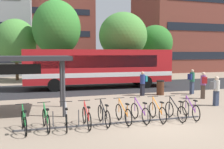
% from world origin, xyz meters
% --- Properties ---
extents(ground, '(200.00, 200.00, 0.00)m').
position_xyz_m(ground, '(0.00, 0.00, 0.00)').
color(ground, gray).
extents(bus_lane_asphalt, '(80.00, 7.20, 0.01)m').
position_xyz_m(bus_lane_asphalt, '(0.00, 10.91, 0.00)').
color(bus_lane_asphalt, '#232326').
rests_on(bus_lane_asphalt, ground).
extents(city_bus, '(12.12, 3.08, 3.20)m').
position_xyz_m(city_bus, '(0.19, 10.90, 1.78)').
color(city_bus, red).
rests_on(city_bus, ground).
extents(bike_rack, '(8.03, 0.27, 0.70)m').
position_xyz_m(bike_rack, '(-1.81, 0.53, 0.09)').
color(bike_rack, '#47474C').
rests_on(bike_rack, ground).
extents(parked_bicycle_green_0, '(0.52, 1.71, 0.99)m').
position_xyz_m(parked_bicycle_green_0, '(-5.39, 0.50, 0.38)').
color(parked_bicycle_green_0, black).
rests_on(parked_bicycle_green_0, ground).
extents(parked_bicycle_green_1, '(0.52, 1.72, 0.99)m').
position_xyz_m(parked_bicycle_green_1, '(-4.59, 0.58, 0.38)').
color(parked_bicycle_green_1, black).
rests_on(parked_bicycle_green_1, ground).
extents(parked_bicycle_silver_2, '(0.52, 1.72, 0.99)m').
position_xyz_m(parked_bicycle_silver_2, '(-3.82, 0.46, 0.38)').
color(parked_bicycle_silver_2, black).
rests_on(parked_bicycle_silver_2, ground).
extents(parked_bicycle_red_3, '(0.52, 1.72, 0.99)m').
position_xyz_m(parked_bicycle_red_3, '(-3.01, 0.48, 0.38)').
color(parked_bicycle_red_3, black).
rests_on(parked_bicycle_red_3, ground).
extents(parked_bicycle_black_4, '(0.52, 1.72, 0.99)m').
position_xyz_m(parked_bicycle_black_4, '(-2.26, 0.61, 0.38)').
color(parked_bicycle_black_4, black).
rests_on(parked_bicycle_black_4, ground).
extents(parked_bicycle_orange_5, '(0.52, 1.72, 0.99)m').
position_xyz_m(parked_bicycle_orange_5, '(-1.41, 0.59, 0.38)').
color(parked_bicycle_orange_5, black).
rests_on(parked_bicycle_orange_5, ground).
extents(parked_bicycle_purple_6, '(0.52, 1.72, 0.99)m').
position_xyz_m(parked_bicycle_purple_6, '(-0.65, 0.57, 0.38)').
color(parked_bicycle_purple_6, black).
rests_on(parked_bicycle_purple_6, ground).
extents(parked_bicycle_orange_7, '(0.52, 1.72, 0.99)m').
position_xyz_m(parked_bicycle_orange_7, '(0.15, 0.49, 0.38)').
color(parked_bicycle_orange_7, black).
rests_on(parked_bicycle_orange_7, ground).
extents(parked_bicycle_black_8, '(0.52, 1.72, 0.99)m').
position_xyz_m(parked_bicycle_black_8, '(0.98, 0.39, 0.38)').
color(parked_bicycle_black_8, black).
rests_on(parked_bicycle_black_8, ground).
extents(parked_bicycle_purple_9, '(0.52, 1.71, 0.99)m').
position_xyz_m(parked_bicycle_purple_9, '(1.78, 0.40, 0.38)').
color(parked_bicycle_purple_9, black).
rests_on(parked_bicycle_purple_9, ground).
extents(transit_shelter, '(6.35, 3.24, 2.81)m').
position_xyz_m(transit_shelter, '(-6.39, 3.49, 2.62)').
color(transit_shelter, '#38383D').
rests_on(transit_shelter, ground).
extents(commuter_navy_pack_0, '(0.59, 0.46, 1.77)m').
position_xyz_m(commuter_navy_pack_0, '(5.70, 5.99, 1.02)').
color(commuter_navy_pack_0, '#2D3851').
rests_on(commuter_navy_pack_0, ground).
extents(commuter_grey_pack_1, '(0.55, 0.38, 1.66)m').
position_xyz_m(commuter_grey_pack_1, '(4.64, 2.23, 0.96)').
color(commuter_grey_pack_1, '#2D3851').
rests_on(commuter_grey_pack_1, ground).
extents(commuter_teal_pack_2, '(0.59, 0.46, 1.67)m').
position_xyz_m(commuter_teal_pack_2, '(2.07, 6.38, 0.96)').
color(commuter_teal_pack_2, black).
rests_on(commuter_teal_pack_2, ground).
extents(commuter_red_pack_3, '(0.47, 0.59, 1.72)m').
position_xyz_m(commuter_red_pack_3, '(5.32, 4.22, 0.99)').
color(commuter_red_pack_3, '#47382D').
rests_on(commuter_red_pack_3, ground).
extents(trash_bin, '(0.55, 0.55, 1.03)m').
position_xyz_m(trash_bin, '(3.38, 6.31, 0.52)').
color(trash_bin, '#4C2819').
rests_on(trash_bin, ground).
extents(street_tree_0, '(4.24, 4.24, 6.47)m').
position_xyz_m(street_tree_0, '(-6.91, 18.96, 4.17)').
color(street_tree_0, brown).
rests_on(street_tree_0, ground).
extents(street_tree_1, '(5.00, 5.00, 7.11)m').
position_xyz_m(street_tree_1, '(3.78, 15.37, 4.69)').
color(street_tree_1, brown).
rests_on(street_tree_1, ground).
extents(street_tree_2, '(4.12, 4.12, 6.16)m').
position_xyz_m(street_tree_2, '(8.61, 17.62, 4.11)').
color(street_tree_2, brown).
rests_on(street_tree_2, ground).
extents(street_tree_3, '(4.80, 4.80, 8.18)m').
position_xyz_m(street_tree_3, '(-2.86, 16.61, 5.39)').
color(street_tree_3, brown).
rests_on(street_tree_3, ground).
extents(building_right_wing, '(19.85, 10.81, 16.41)m').
position_xyz_m(building_right_wing, '(21.16, 26.95, 8.21)').
color(building_right_wing, brown).
rests_on(building_right_wing, ground).
extents(building_centre_block, '(18.79, 12.17, 15.91)m').
position_xyz_m(building_centre_block, '(-3.39, 43.23, 7.95)').
color(building_centre_block, brown).
rests_on(building_centre_block, ground).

